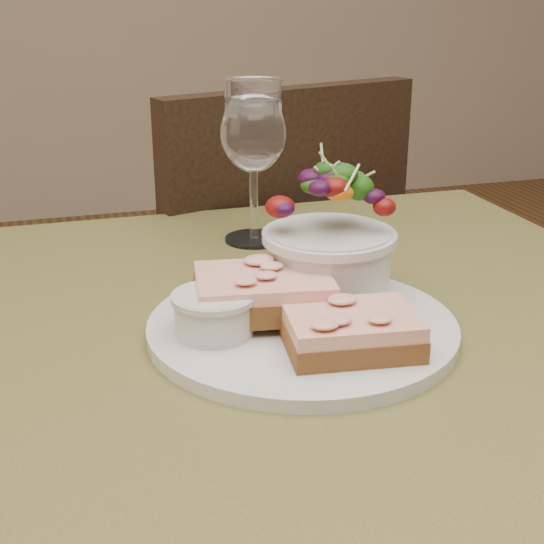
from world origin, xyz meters
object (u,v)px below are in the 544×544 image
object	(u,v)px
ramekin	(214,312)
salad_bowl	(329,233)
cafe_table	(288,434)
chair_far	(238,408)
dinner_plate	(302,327)
sandwich_back	(264,292)
wine_glass	(253,138)
sandwich_front	(351,331)

from	to	relation	value
ramekin	salad_bowl	xyz separation A→B (m)	(0.12, 0.06, 0.04)
cafe_table	chair_far	world-z (taller)	chair_far
dinner_plate	ramekin	bearing A→B (deg)	-177.87
sandwich_back	ramekin	world-z (taller)	sandwich_back
dinner_plate	wine_glass	distance (m)	0.28
chair_far	sandwich_front	world-z (taller)	chair_far
sandwich_front	chair_far	bearing A→B (deg)	90.88
ramekin	salad_bowl	world-z (taller)	salad_bowl
sandwich_front	dinner_plate	bearing A→B (deg)	115.50
sandwich_back	wine_glass	distance (m)	0.26
dinner_plate	sandwich_back	xyz separation A→B (m)	(-0.03, 0.02, 0.03)
chair_far	sandwich_back	bearing A→B (deg)	61.90
dinner_plate	sandwich_back	distance (m)	0.05
cafe_table	salad_bowl	distance (m)	0.19
cafe_table	salad_bowl	size ratio (longest dim) A/B	6.30
ramekin	wine_glass	distance (m)	0.30
sandwich_back	salad_bowl	world-z (taller)	salad_bowl
sandwich_front	sandwich_back	xyz separation A→B (m)	(-0.05, 0.08, 0.01)
dinner_plate	salad_bowl	xyz separation A→B (m)	(0.04, 0.05, 0.07)
chair_far	sandwich_front	xyz separation A→B (m)	(-0.07, -0.69, 0.48)
chair_far	salad_bowl	xyz separation A→B (m)	(-0.05, -0.57, 0.53)
chair_far	wine_glass	size ratio (longest dim) A/B	5.14
chair_far	salad_bowl	bearing A→B (deg)	68.43
ramekin	wine_glass	xyz separation A→B (m)	(0.11, 0.26, 0.09)
cafe_table	dinner_plate	world-z (taller)	dinner_plate
sandwich_front	ramekin	world-z (taller)	ramekin
cafe_table	sandwich_back	xyz separation A→B (m)	(-0.02, 0.02, 0.14)
chair_far	dinner_plate	distance (m)	0.79
salad_bowl	sandwich_front	bearing A→B (deg)	-101.50
sandwich_back	cafe_table	bearing A→B (deg)	-35.04
chair_far	sandwich_back	size ratio (longest dim) A/B	6.96
chair_far	salad_bowl	size ratio (longest dim) A/B	7.09
sandwich_front	sandwich_back	world-z (taller)	sandwich_back
dinner_plate	sandwich_front	size ratio (longest dim) A/B	2.39
sandwich_back	salad_bowl	xyz separation A→B (m)	(0.07, 0.04, 0.04)
dinner_plate	salad_bowl	size ratio (longest dim) A/B	2.13
sandwich_back	wine_glass	world-z (taller)	wine_glass
dinner_plate	ramekin	xyz separation A→B (m)	(-0.08, -0.00, 0.03)
cafe_table	sandwich_front	size ratio (longest dim) A/B	7.07
ramekin	salad_bowl	bearing A→B (deg)	25.11
dinner_plate	wine_glass	xyz separation A→B (m)	(0.03, 0.26, 0.12)
salad_bowl	wine_glass	bearing A→B (deg)	94.79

